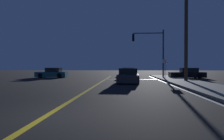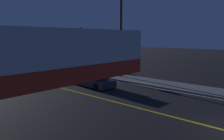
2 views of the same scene
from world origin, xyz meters
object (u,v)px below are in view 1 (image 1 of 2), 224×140
at_px(car_side_waiting_charcoal, 128,76).
at_px(street_sign_corner, 165,66).
at_px(traffic_signal_near_right, 152,46).
at_px(car_distant_tail_black, 187,74).
at_px(car_following_oncoming_navy, 129,73).
at_px(car_lead_oncoming_white, 127,72).
at_px(utility_pole_right, 186,22).
at_px(car_parked_curb_teal, 52,73).

bearing_deg(car_side_waiting_charcoal, street_sign_corner, 48.39).
bearing_deg(traffic_signal_near_right, car_distant_tail_black, -166.23).
xyz_separation_m(car_following_oncoming_navy, car_lead_oncoming_white, (-0.27, 5.78, -0.00)).
xyz_separation_m(car_following_oncoming_navy, utility_pole_right, (5.34, -8.95, 5.23)).
height_order(car_side_waiting_charcoal, car_distant_tail_black, same).
height_order(car_following_oncoming_navy, utility_pole_right, utility_pole_right).
bearing_deg(traffic_signal_near_right, street_sign_corner, 110.91).
relative_size(car_side_waiting_charcoal, car_following_oncoming_navy, 1.00).
bearing_deg(car_parked_curb_teal, car_distant_tail_black, -92.21).
height_order(car_distant_tail_black, car_parked_curb_teal, same).
distance_m(car_following_oncoming_navy, utility_pole_right, 11.66).
bearing_deg(traffic_signal_near_right, car_lead_oncoming_white, -70.40).
bearing_deg(utility_pole_right, car_side_waiting_charcoal, -168.36).
bearing_deg(car_parked_curb_teal, car_side_waiting_charcoal, -130.83).
bearing_deg(car_side_waiting_charcoal, car_following_oncoming_navy, 91.35).
xyz_separation_m(car_side_waiting_charcoal, car_following_oncoming_navy, (0.21, 10.09, -0.00)).
distance_m(car_lead_oncoming_white, car_parked_curb_teal, 12.67).
height_order(traffic_signal_near_right, street_sign_corner, traffic_signal_near_right).
relative_size(traffic_signal_near_right, street_sign_corner, 2.60).
bearing_deg(car_side_waiting_charcoal, car_parked_curb_teal, 143.29).
relative_size(car_distant_tail_black, traffic_signal_near_right, 0.73).
relative_size(car_following_oncoming_navy, traffic_signal_near_right, 0.77).
xyz_separation_m(car_lead_oncoming_white, car_parked_curb_teal, (-10.24, -7.45, 0.00)).
distance_m(utility_pole_right, street_sign_corner, 5.44).
bearing_deg(car_parked_curb_teal, car_lead_oncoming_white, -55.53).
xyz_separation_m(car_following_oncoming_navy, street_sign_corner, (3.94, -5.82, 1.01)).
relative_size(car_lead_oncoming_white, street_sign_corner, 1.86).
relative_size(car_following_oncoming_navy, car_parked_curb_teal, 1.12).
xyz_separation_m(car_parked_curb_teal, street_sign_corner, (14.45, -4.15, 1.01)).
height_order(car_distant_tail_black, traffic_signal_near_right, traffic_signal_near_right).
relative_size(car_distant_tail_black, street_sign_corner, 1.90).
distance_m(car_side_waiting_charcoal, traffic_signal_near_right, 8.47).
distance_m(car_distant_tail_black, utility_pole_right, 9.07).
bearing_deg(traffic_signal_near_right, car_parked_curb_teal, -5.75).
relative_size(car_distant_tail_black, utility_pole_right, 0.40).
bearing_deg(utility_pole_right, car_lead_oncoming_white, 110.83).
relative_size(car_lead_oncoming_white, utility_pole_right, 0.39).
distance_m(traffic_signal_near_right, street_sign_corner, 3.89).
bearing_deg(car_distant_tail_black, car_following_oncoming_navy, 77.13).
distance_m(car_side_waiting_charcoal, car_following_oncoming_navy, 10.09).
height_order(car_following_oncoming_navy, traffic_signal_near_right, traffic_signal_near_right).
relative_size(car_following_oncoming_navy, car_distant_tail_black, 1.05).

